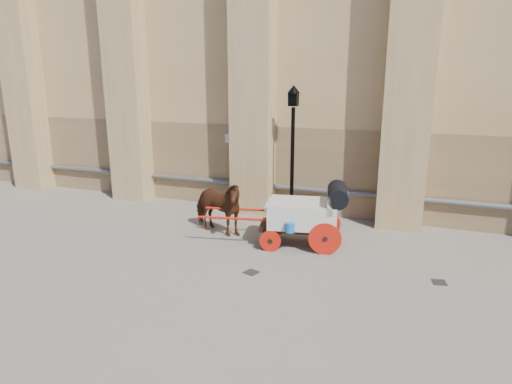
% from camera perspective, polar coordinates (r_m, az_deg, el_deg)
% --- Properties ---
extents(ground, '(90.00, 90.00, 0.00)m').
position_cam_1_polar(ground, '(12.85, -1.88, -7.31)').
color(ground, '#6F675C').
rests_on(ground, ground).
extents(horse, '(2.22, 1.47, 1.73)m').
position_cam_1_polar(horse, '(13.91, -4.92, -1.83)').
color(horse, '#56301A').
rests_on(horse, ground).
extents(carriage, '(4.31, 1.92, 1.83)m').
position_cam_1_polar(carriage, '(12.98, 6.47, -2.55)').
color(carriage, black).
rests_on(carriage, ground).
extents(street_lamp, '(0.41, 0.41, 4.43)m').
position_cam_1_polar(street_lamp, '(14.99, 4.58, 5.30)').
color(street_lamp, black).
rests_on(street_lamp, ground).
extents(drain_grate_near, '(0.41, 0.41, 0.01)m').
position_cam_1_polar(drain_grate_near, '(11.52, -0.60, -10.00)').
color(drain_grate_near, black).
rests_on(drain_grate_near, ground).
extents(drain_grate_far, '(0.38, 0.38, 0.01)m').
position_cam_1_polar(drain_grate_far, '(11.84, 21.93, -10.43)').
color(drain_grate_far, black).
rests_on(drain_grate_far, ground).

